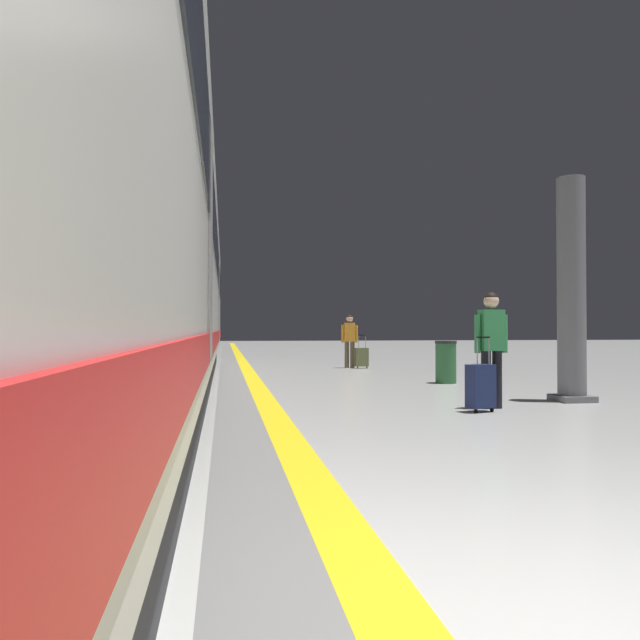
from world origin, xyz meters
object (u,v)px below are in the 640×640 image
at_px(suitcase_near, 480,386).
at_px(waste_bin, 446,362).
at_px(passenger_mid, 350,337).
at_px(suitcase_mid, 362,357).
at_px(passenger_near, 491,341).
at_px(high_speed_train, 121,242).
at_px(platform_pillar, 571,294).

bearing_deg(suitcase_near, waste_bin, 75.08).
bearing_deg(passenger_mid, suitcase_mid, -34.27).
height_order(passenger_near, waste_bin, passenger_near).
relative_size(passenger_mid, suitcase_mid, 1.60).
bearing_deg(suitcase_near, high_speed_train, 161.57).
distance_m(passenger_near, passenger_mid, 9.43).
relative_size(high_speed_train, platform_pillar, 7.69).
distance_m(passenger_near, platform_pillar, 1.91).
distance_m(suitcase_mid, waste_bin, 5.20).
xyz_separation_m(suitcase_near, suitcase_mid, (0.51, 9.54, -0.03)).
bearing_deg(passenger_mid, suitcase_near, -91.13).
height_order(high_speed_train, passenger_near, high_speed_train).
relative_size(passenger_mid, platform_pillar, 0.44).
bearing_deg(platform_pillar, high_speed_train, 173.85).
height_order(suitcase_near, passenger_mid, passenger_mid).
bearing_deg(high_speed_train, platform_pillar, -6.15).
bearing_deg(high_speed_train, passenger_near, -14.16).
distance_m(high_speed_train, suitcase_mid, 9.89).
relative_size(suitcase_near, suitcase_mid, 1.06).
xyz_separation_m(passenger_near, passenger_mid, (-0.13, 9.43, -0.06)).
bearing_deg(suitcase_mid, high_speed_train, -125.72).
bearing_deg(waste_bin, passenger_mid, 100.28).
bearing_deg(suitcase_mid, suitcase_near, -93.07).
height_order(high_speed_train, suitcase_mid, high_speed_train).
relative_size(platform_pillar, waste_bin, 3.96).
distance_m(suitcase_mid, platform_pillar, 8.83).
height_order(high_speed_train, passenger_mid, high_speed_train).
relative_size(suitcase_mid, platform_pillar, 0.28).
bearing_deg(waste_bin, suitcase_mid, 97.24).
xyz_separation_m(passenger_near, waste_bin, (0.85, 4.05, -0.53)).
xyz_separation_m(suitcase_mid, platform_pillar, (1.46, -8.60, 1.39)).
height_order(passenger_near, platform_pillar, platform_pillar).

